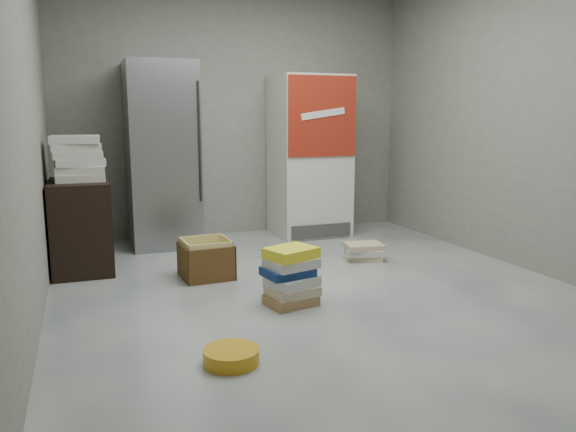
% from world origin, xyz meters
% --- Properties ---
extents(ground, '(5.00, 5.00, 0.00)m').
position_xyz_m(ground, '(0.00, 0.00, 0.00)').
color(ground, silver).
rests_on(ground, ground).
extents(room_shell, '(4.04, 5.04, 2.82)m').
position_xyz_m(room_shell, '(0.00, 0.00, 1.80)').
color(room_shell, gray).
rests_on(room_shell, ground).
extents(steel_fridge, '(0.70, 0.72, 1.90)m').
position_xyz_m(steel_fridge, '(-0.90, 2.13, 0.95)').
color(steel_fridge, '#9DA0A5').
rests_on(steel_fridge, ground).
extents(coke_cooler, '(0.80, 0.73, 1.80)m').
position_xyz_m(coke_cooler, '(0.75, 2.12, 0.90)').
color(coke_cooler, silver).
rests_on(coke_cooler, ground).
extents(wood_shelf, '(0.50, 0.80, 0.80)m').
position_xyz_m(wood_shelf, '(-1.73, 1.40, 0.40)').
color(wood_shelf, black).
rests_on(wood_shelf, ground).
extents(supply_box_stack, '(0.45, 0.43, 0.39)m').
position_xyz_m(supply_box_stack, '(-1.72, 1.40, 0.99)').
color(supply_box_stack, white).
rests_on(supply_box_stack, wood_shelf).
extents(phonebook_stack_main, '(0.42, 0.39, 0.42)m').
position_xyz_m(phonebook_stack_main, '(-0.31, -0.13, 0.21)').
color(phonebook_stack_main, '#A0784D').
rests_on(phonebook_stack_main, ground).
extents(phonebook_stack_side, '(0.43, 0.39, 0.16)m').
position_xyz_m(phonebook_stack_side, '(0.79, 0.85, 0.08)').
color(phonebook_stack_side, '#CAB68F').
rests_on(phonebook_stack_side, ground).
extents(cardboard_box, '(0.43, 0.43, 0.33)m').
position_xyz_m(cardboard_box, '(-0.75, 0.77, 0.14)').
color(cardboard_box, gold).
rests_on(cardboard_box, ground).
extents(bucket_lid, '(0.41, 0.41, 0.08)m').
position_xyz_m(bucket_lid, '(-0.97, -0.94, 0.04)').
color(bucket_lid, gold).
rests_on(bucket_lid, ground).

